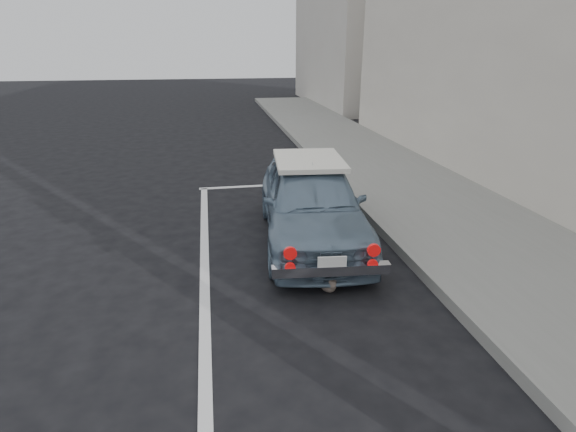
% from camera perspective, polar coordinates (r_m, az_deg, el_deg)
% --- Properties ---
extents(ground, '(80.00, 80.00, 0.00)m').
position_cam_1_polar(ground, '(3.85, 4.56, -25.47)').
color(ground, black).
rests_on(ground, ground).
extents(sidewalk, '(2.80, 40.00, 0.15)m').
position_cam_1_polar(sidewalk, '(6.60, 27.97, -5.98)').
color(sidewalk, slate).
rests_on(sidewalk, ground).
extents(building_far, '(3.50, 10.00, 8.00)m').
position_cam_1_polar(building_far, '(23.68, 8.08, 23.60)').
color(building_far, '#B7B0A5').
rests_on(building_far, ground).
extents(pline_front, '(3.00, 0.12, 0.01)m').
position_cam_1_polar(pline_front, '(9.56, -2.18, 3.93)').
color(pline_front, silver).
rests_on(pline_front, ground).
extents(pline_side, '(0.12, 7.00, 0.01)m').
position_cam_1_polar(pline_side, '(6.22, -10.55, -6.07)').
color(pline_side, silver).
rests_on(pline_side, ground).
extents(retro_coupe, '(1.75, 3.69, 1.22)m').
position_cam_1_polar(retro_coupe, '(6.68, 2.98, 1.89)').
color(retro_coupe, slate).
rests_on(retro_coupe, ground).
extents(cat, '(0.24, 0.43, 0.23)m').
position_cam_1_polar(cat, '(5.48, 5.13, -8.50)').
color(cat, brown).
rests_on(cat, ground).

